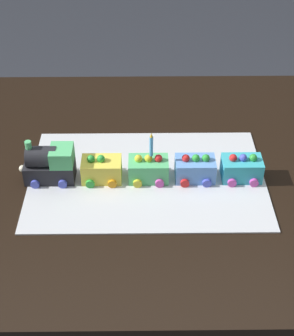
# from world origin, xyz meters

# --- Properties ---
(ground_plane) EXTENTS (8.00, 8.00, 0.00)m
(ground_plane) POSITION_xyz_m (0.00, 0.00, 0.00)
(ground_plane) COLOR #2D3038
(dining_table) EXTENTS (1.40, 1.00, 0.74)m
(dining_table) POSITION_xyz_m (0.00, 0.00, 0.63)
(dining_table) COLOR black
(dining_table) RESTS_ON ground
(cake_board) EXTENTS (0.60, 0.40, 0.00)m
(cake_board) POSITION_xyz_m (-0.01, -0.05, 0.74)
(cake_board) COLOR silver
(cake_board) RESTS_ON dining_table
(cake_locomotive) EXTENTS (0.14, 0.08, 0.12)m
(cake_locomotive) POSITION_xyz_m (-0.25, -0.05, 0.79)
(cake_locomotive) COLOR #232328
(cake_locomotive) RESTS_ON cake_board
(cake_car_flatbed_lemon) EXTENTS (0.10, 0.08, 0.07)m
(cake_car_flatbed_lemon) POSITION_xyz_m (-0.13, -0.05, 0.77)
(cake_car_flatbed_lemon) COLOR #F4E04C
(cake_car_flatbed_lemon) RESTS_ON cake_board
(cake_car_gondola_mint_green) EXTENTS (0.10, 0.08, 0.07)m
(cake_car_gondola_mint_green) POSITION_xyz_m (-0.01, -0.05, 0.77)
(cake_car_gondola_mint_green) COLOR #59CC7A
(cake_car_gondola_mint_green) RESTS_ON cake_board
(cake_car_caboose_sky_blue) EXTENTS (0.10, 0.08, 0.07)m
(cake_car_caboose_sky_blue) POSITION_xyz_m (0.11, -0.05, 0.77)
(cake_car_caboose_sky_blue) COLOR #669EEA
(cake_car_caboose_sky_blue) RESTS_ON cake_board
(cake_car_tanker_turquoise) EXTENTS (0.10, 0.08, 0.07)m
(cake_car_tanker_turquoise) POSITION_xyz_m (0.23, -0.05, 0.77)
(cake_car_tanker_turquoise) COLOR #38B7C6
(cake_car_tanker_turquoise) RESTS_ON cake_board
(birthday_candle) EXTENTS (0.01, 0.01, 0.07)m
(birthday_candle) POSITION_xyz_m (-0.00, -0.05, 0.85)
(birthday_candle) COLOR #4CA5E5
(birthday_candle) RESTS_ON cake_car_gondola_mint_green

